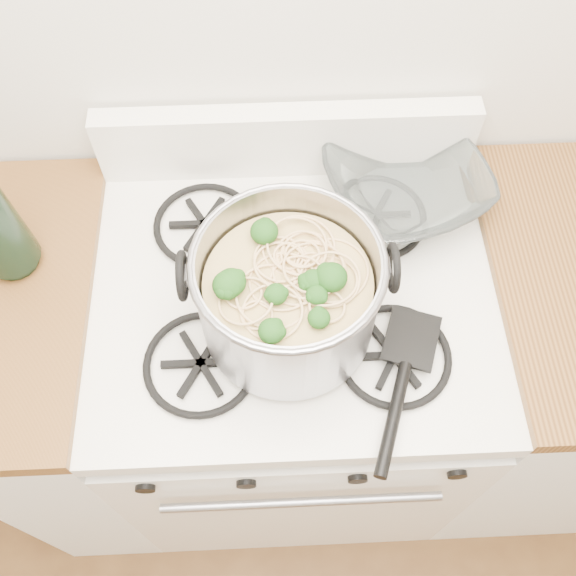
{
  "coord_description": "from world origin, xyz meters",
  "views": [
    {
      "loc": [
        -0.04,
        0.66,
        1.95
      ],
      "look_at": [
        -0.01,
        1.18,
        1.04
      ],
      "focal_mm": 40.0,
      "sensor_mm": 36.0,
      "label": 1
    }
  ],
  "objects_px": {
    "gas_range": "(292,383)",
    "spatula": "(412,337)",
    "glass_bowl": "(404,190)",
    "stock_pot": "(288,296)"
  },
  "relations": [
    {
      "from": "gas_range",
      "to": "glass_bowl",
      "type": "bearing_deg",
      "value": 40.9
    },
    {
      "from": "stock_pot",
      "to": "glass_bowl",
      "type": "bearing_deg",
      "value": 48.48
    },
    {
      "from": "gas_range",
      "to": "spatula",
      "type": "bearing_deg",
      "value": -31.11
    },
    {
      "from": "glass_bowl",
      "to": "stock_pot",
      "type": "bearing_deg",
      "value": -131.52
    },
    {
      "from": "gas_range",
      "to": "stock_pot",
      "type": "distance_m",
      "value": 0.59
    },
    {
      "from": "gas_range",
      "to": "spatula",
      "type": "relative_size",
      "value": 2.98
    },
    {
      "from": "gas_range",
      "to": "glass_bowl",
      "type": "xyz_separation_m",
      "value": [
        0.23,
        0.2,
        0.5
      ]
    },
    {
      "from": "gas_range",
      "to": "glass_bowl",
      "type": "height_order",
      "value": "glass_bowl"
    },
    {
      "from": "spatula",
      "to": "glass_bowl",
      "type": "distance_m",
      "value": 0.32
    },
    {
      "from": "spatula",
      "to": "stock_pot",
      "type": "bearing_deg",
      "value": -172.3
    }
  ]
}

